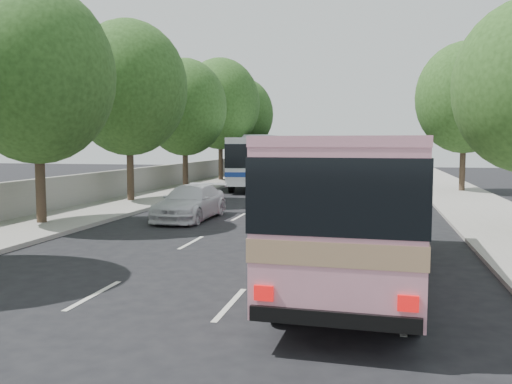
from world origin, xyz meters
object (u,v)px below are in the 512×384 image
(pink_bus, at_px, (359,192))
(pink_taxi, at_px, (306,199))
(tour_coach_front, at_px, (255,158))
(white_pickup, at_px, (190,202))
(tour_coach_rear, at_px, (261,152))

(pink_bus, distance_m, pink_taxi, 9.38)
(pink_bus, relative_size, tour_coach_front, 0.87)
(pink_taxi, height_order, tour_coach_front, tour_coach_front)
(pink_bus, distance_m, white_pickup, 10.91)
(tour_coach_front, bearing_deg, pink_bus, -79.03)
(tour_coach_front, relative_size, tour_coach_rear, 0.92)
(tour_coach_rear, bearing_deg, pink_bus, -77.98)
(white_pickup, xyz_separation_m, tour_coach_rear, (-2.65, 26.54, 1.56))
(tour_coach_front, xyz_separation_m, tour_coach_rear, (-1.80, 10.77, 0.19))
(pink_bus, distance_m, tour_coach_front, 25.28)
(pink_bus, relative_size, pink_taxi, 2.05)
(pink_taxi, height_order, tour_coach_rear, tour_coach_rear)
(pink_bus, height_order, pink_taxi, pink_bus)
(pink_bus, xyz_separation_m, pink_taxi, (-2.35, 9.01, -1.16))
(white_pickup, bearing_deg, pink_bus, -47.89)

